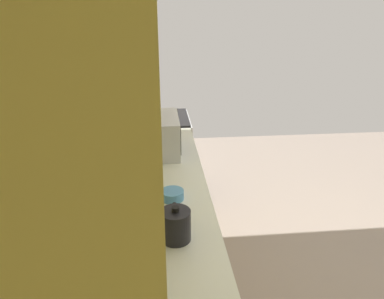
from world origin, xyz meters
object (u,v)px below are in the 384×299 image
(oven_range, at_px, (162,157))
(microwave, at_px, (157,134))
(kettle, at_px, (176,225))
(bowl, at_px, (172,194))

(oven_range, bearing_deg, microwave, 177.85)
(oven_range, relative_size, kettle, 5.31)
(oven_range, relative_size, microwave, 2.16)
(oven_range, height_order, kettle, kettle)
(oven_range, bearing_deg, kettle, -178.58)
(bowl, bearing_deg, microwave, 6.34)
(microwave, height_order, bowl, microwave)
(bowl, distance_m, kettle, 0.40)
(kettle, bearing_deg, microwave, 4.20)
(microwave, height_order, kettle, microwave)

